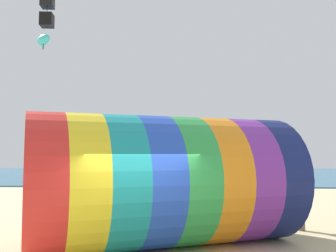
{
  "coord_description": "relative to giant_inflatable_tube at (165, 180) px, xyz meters",
  "views": [
    {
      "loc": [
        0.98,
        -8.03,
        2.48
      ],
      "look_at": [
        0.29,
        4.32,
        3.44
      ],
      "focal_mm": 40.0,
      "sensor_mm": 36.0,
      "label": 1
    }
  ],
  "objects": [
    {
      "name": "bystander_near_water",
      "position": [
        -5.3,
        8.56,
        -0.86
      ],
      "size": [
        0.41,
        0.41,
        1.78
      ],
      "color": "#383D56",
      "rests_on": "ground"
    },
    {
      "name": "kite_handler",
      "position": [
        4.36,
        2.38,
        -0.96
      ],
      "size": [
        0.42,
        0.38,
        1.61
      ],
      "color": "#726651",
      "rests_on": "ground"
    },
    {
      "name": "sea",
      "position": [
        -0.31,
        38.14,
        -1.73
      ],
      "size": [
        120.0,
        40.0,
        0.1
      ],
      "primitive_type": "cube",
      "color": "#236084",
      "rests_on": "ground"
    },
    {
      "name": "cooler_box",
      "position": [
        3.27,
        1.97,
        -1.6
      ],
      "size": [
        0.6,
        0.63,
        0.36
      ],
      "primitive_type": "cube",
      "rotation": [
        0.0,
        0.0,
        0.91
      ],
      "color": "#268C4C",
      "rests_on": "ground"
    },
    {
      "name": "giant_inflatable_tube",
      "position": [
        0.0,
        0.0,
        0.0
      ],
      "size": [
        8.03,
        6.15,
        3.55
      ],
      "color": "red",
      "rests_on": "ground"
    },
    {
      "name": "kite_cyan_parafoil",
      "position": [
        -5.16,
        4.03,
        5.31
      ],
      "size": [
        1.01,
        1.15,
        0.57
      ],
      "color": "#2DB2C6"
    },
    {
      "name": "kite_black_box",
      "position": [
        -5.89,
        6.19,
        7.4
      ],
      "size": [
        0.63,
        0.63,
        1.63
      ],
      "color": "black"
    }
  ]
}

